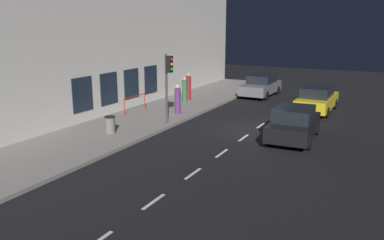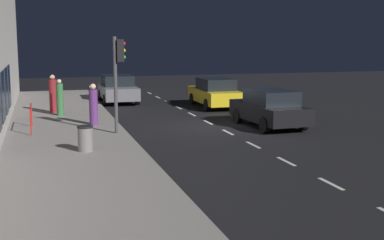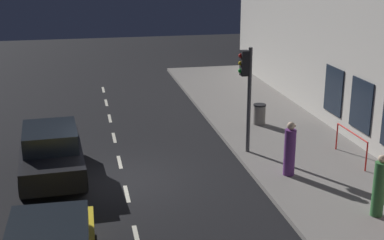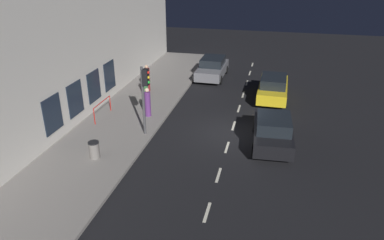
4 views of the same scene
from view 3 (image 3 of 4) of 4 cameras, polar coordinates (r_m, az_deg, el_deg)
name	(u,v)px [view 3 (image 3 of 4)]	position (r m, az deg, el deg)	size (l,w,h in m)	color
ground_plane	(124,181)	(17.28, -7.11, -6.27)	(60.00, 60.00, 0.00)	black
sidewalk	(312,163)	(18.73, 12.34, -4.41)	(4.50, 32.00, 0.15)	gray
lane_centre_line	(127,194)	(16.37, -6.80, -7.63)	(0.12, 27.20, 0.01)	beige
traffic_light	(246,80)	(18.49, 5.67, 4.13)	(0.48, 0.32, 3.65)	#424244
parked_car_1	(51,153)	(17.73, -14.42, -3.33)	(2.14, 4.32, 1.58)	black
pedestrian_0	(290,150)	(17.18, 10.13, -3.14)	(0.38, 0.38, 1.72)	#5B2D70
pedestrian_2	(379,188)	(15.16, 18.87, -6.68)	(0.45, 0.45, 1.70)	#336B38
trash_bin	(259,114)	(22.20, 7.03, 0.61)	(0.51, 0.51, 0.83)	slate
red_railing	(351,139)	(18.92, 16.26, -1.92)	(0.05, 2.11, 0.97)	red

